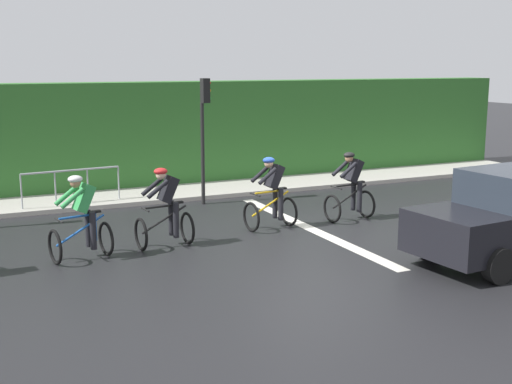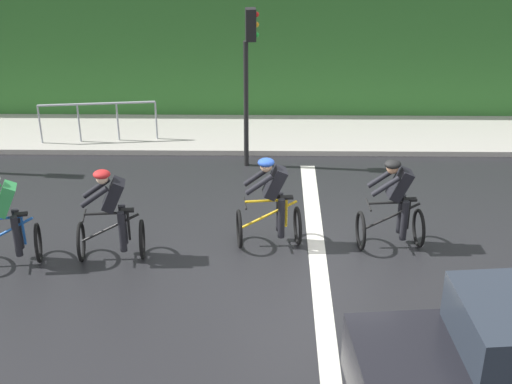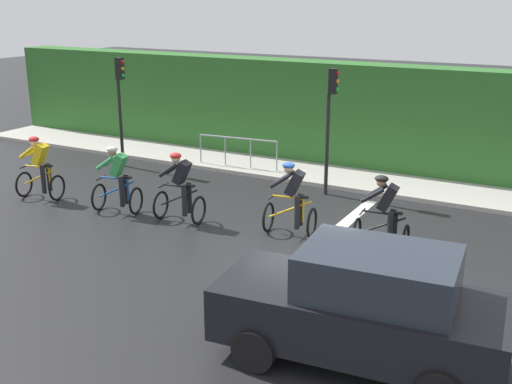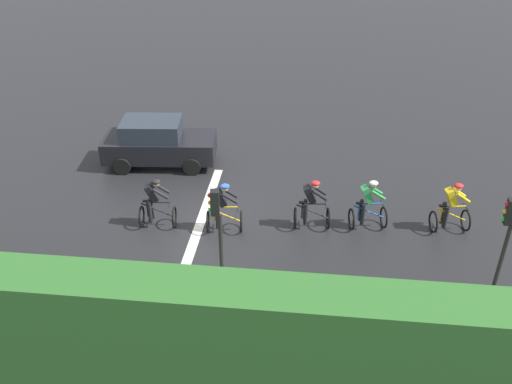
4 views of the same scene
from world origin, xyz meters
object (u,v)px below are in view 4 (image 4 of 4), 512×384
car_black (158,143)px  cyclist_trailing (155,204)px  traffic_light_near_crossing (218,231)px  cyclist_second (368,206)px  traffic_light_far_junction (504,241)px  cyclist_fourth (223,209)px  cyclist_mid (311,206)px  pedestrian_railing_kerbside (355,316)px  cyclist_lead (451,209)px

car_black → cyclist_trailing: bearing=13.8°
traffic_light_near_crossing → car_black: bearing=-154.2°
cyclist_second → traffic_light_far_junction: size_ratio=0.50×
cyclist_trailing → traffic_light_near_crossing: size_ratio=0.50×
cyclist_trailing → car_black: size_ratio=0.39×
car_black → traffic_light_near_crossing: bearing=25.8°
cyclist_fourth → cyclist_mid: bearing=100.1°
cyclist_mid → pedestrian_railing_kerbside: cyclist_mid is taller
cyclist_second → pedestrian_railing_kerbside: cyclist_second is taller
pedestrian_railing_kerbside → traffic_light_near_crossing: bearing=-105.9°
cyclist_lead → cyclist_second: (0.11, -2.49, 0.00)m
cyclist_lead → cyclist_second: 2.49m
cyclist_mid → car_black: (-3.66, -5.75, 0.08)m
cyclist_second → cyclist_fourth: 4.42m
cyclist_mid → cyclist_lead: bearing=94.0°
traffic_light_near_crossing → traffic_light_far_junction: size_ratio=1.00×
cyclist_lead → traffic_light_far_junction: size_ratio=0.50×
cyclist_fourth → pedestrian_railing_kerbside: 5.59m
traffic_light_near_crossing → pedestrian_railing_kerbside: bearing=74.1°
cyclist_fourth → traffic_light_far_junction: size_ratio=0.50×
cyclist_second → pedestrian_railing_kerbside: bearing=-7.1°
cyclist_lead → traffic_light_near_crossing: traffic_light_near_crossing is taller
cyclist_mid → cyclist_trailing: (0.43, -4.75, 0.00)m
car_black → cyclist_second: bearing=65.0°
cyclist_trailing → cyclist_lead: bearing=94.6°
pedestrian_railing_kerbside → cyclist_second: bearing=172.9°
cyclist_lead → car_black: size_ratio=0.39×
cyclist_trailing → pedestrian_railing_kerbside: size_ratio=0.65×
cyclist_lead → traffic_light_near_crossing: (3.94, -6.42, 1.43)m
cyclist_second → cyclist_lead: bearing=92.6°
cyclist_second → pedestrian_railing_kerbside: 4.82m
cyclist_fourth → pedestrian_railing_kerbside: (4.13, 3.78, -0.05)m
cyclist_lead → cyclist_fourth: same height
cyclist_second → cyclist_trailing: size_ratio=1.00×
cyclist_second → cyclist_mid: 1.73m
cyclist_fourth → car_black: 5.17m
cyclist_mid → traffic_light_near_crossing: traffic_light_near_crossing is taller
cyclist_mid → car_black: size_ratio=0.39×
cyclist_mid → cyclist_second: bearing=96.0°
car_black → cyclist_lead: bearing=71.3°
cyclist_second → cyclist_fourth: size_ratio=1.00×
cyclist_second → car_black: (-3.48, -7.47, 0.08)m
cyclist_second → traffic_light_far_junction: traffic_light_far_junction is taller
cyclist_fourth → traffic_light_far_junction: (2.85, 7.12, 1.43)m
cyclist_mid → pedestrian_railing_kerbside: (4.60, 1.13, -0.05)m
cyclist_lead → cyclist_mid: 4.22m
cyclist_trailing → traffic_light_far_junction: bearing=72.6°
pedestrian_railing_kerbside → cyclist_mid: bearing=-166.2°
traffic_light_far_junction → cyclist_fourth: bearing=-111.8°
car_black → pedestrian_railing_kerbside: car_black is taller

